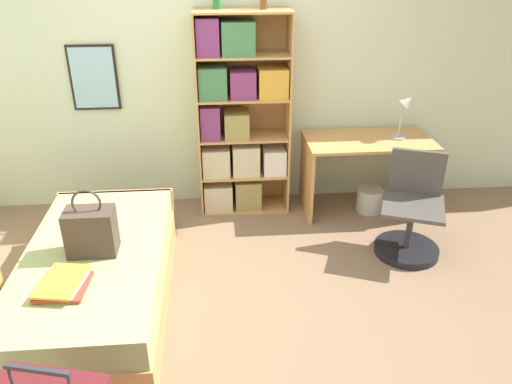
% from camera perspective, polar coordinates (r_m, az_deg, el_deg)
% --- Properties ---
extents(ground_plane, '(14.00, 14.00, 0.00)m').
position_cam_1_polar(ground_plane, '(3.67, -4.85, -11.99)').
color(ground_plane, '#84664C').
extents(wall_back, '(10.00, 0.09, 2.60)m').
position_cam_1_polar(wall_back, '(4.56, -5.70, 14.14)').
color(wall_back, beige).
rests_on(wall_back, ground_plane).
extents(bed, '(0.94, 1.81, 0.45)m').
position_cam_1_polar(bed, '(3.65, -17.60, -9.23)').
color(bed, tan).
rests_on(bed, ground_plane).
extents(handbag, '(0.31, 0.20, 0.46)m').
position_cam_1_polar(handbag, '(3.41, -18.33, -4.23)').
color(handbag, '#47382D').
rests_on(handbag, bed).
extents(book_stack_on_bed, '(0.30, 0.37, 0.06)m').
position_cam_1_polar(book_stack_on_bed, '(3.21, -21.19, -9.83)').
color(book_stack_on_bed, '#99894C').
rests_on(book_stack_on_bed, bed).
extents(bookcase, '(0.81, 0.35, 1.80)m').
position_cam_1_polar(bookcase, '(4.46, -2.17, 8.15)').
color(bookcase, tan).
rests_on(bookcase, ground_plane).
extents(desk, '(1.14, 0.60, 0.70)m').
position_cam_1_polar(desk, '(4.68, 12.53, 3.51)').
color(desk, tan).
rests_on(desk, ground_plane).
extents(desk_lamp, '(0.18, 0.13, 0.41)m').
position_cam_1_polar(desk_lamp, '(4.61, 16.71, 9.11)').
color(desk_lamp, '#ADA89E').
rests_on(desk_lamp, desk).
extents(desk_chair, '(0.61, 0.61, 0.82)m').
position_cam_1_polar(desk_chair, '(4.22, 17.18, -3.46)').
color(desk_chair, black).
rests_on(desk_chair, ground_plane).
extents(waste_bin, '(0.24, 0.24, 0.23)m').
position_cam_1_polar(waste_bin, '(4.80, 12.83, -0.88)').
color(waste_bin, '#B7B2A8').
rests_on(waste_bin, ground_plane).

